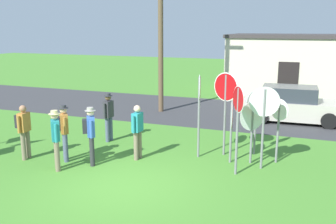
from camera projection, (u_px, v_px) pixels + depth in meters
ground_plane at (121, 187)px, 9.72m from camera, size 80.00×80.00×0.00m
street_asphalt at (212, 112)px, 18.33m from camera, size 60.00×6.40×0.01m
building_background at (291, 64)px, 23.22m from camera, size 7.45×4.91×3.56m
utility_pole at (161, 19)px, 17.46m from camera, size 1.80×0.24×8.36m
parked_car_on_street at (293, 105)px, 16.36m from camera, size 4.36×2.14×1.51m
stop_sign_far_back at (252, 122)px, 11.15m from camera, size 0.62×0.64×1.89m
stop_sign_leaning_left at (279, 120)px, 11.20m from camera, size 0.55×0.37×1.95m
stop_sign_rear_left at (238, 115)px, 10.19m from camera, size 0.41×0.61×2.48m
stop_sign_rear_right at (225, 98)px, 11.78m from camera, size 0.82×0.39×2.64m
stop_sign_leaning_right at (199, 102)px, 11.58m from camera, size 0.25×0.72×2.59m
stop_sign_tallest at (256, 110)px, 11.92m from camera, size 0.54×0.66×2.10m
stop_sign_nearest at (232, 120)px, 11.19m from camera, size 0.21×0.86×1.92m
stop_sign_center_cluster at (264, 113)px, 10.63m from camera, size 0.83×0.18×2.38m
person_holding_notes at (137, 129)px, 11.59m from camera, size 0.25×0.57×1.69m
person_in_blue at (64, 129)px, 11.40m from camera, size 0.47×0.48×1.74m
person_on_left at (109, 114)px, 13.41m from camera, size 0.32×0.57×1.74m
person_with_sunhat at (56, 137)px, 10.67m from camera, size 0.40×0.46×1.74m
person_in_teal at (90, 132)px, 11.06m from camera, size 0.46×0.49×1.74m
person_in_dark_shirt at (24, 128)px, 11.59m from camera, size 0.36×0.57×1.69m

